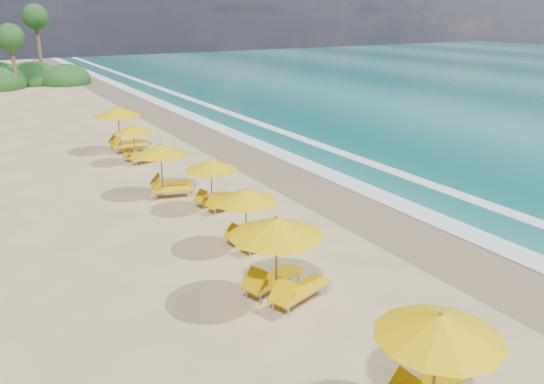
{
  "coord_description": "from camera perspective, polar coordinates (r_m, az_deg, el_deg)",
  "views": [
    {
      "loc": [
        -9.49,
        -16.47,
        7.53
      ],
      "look_at": [
        0.0,
        0.0,
        1.2
      ],
      "focal_mm": 36.35,
      "sensor_mm": 36.0,
      "label": 1
    }
  ],
  "objects": [
    {
      "name": "station_7",
      "position": [
        31.56,
        -15.22,
        6.63
      ],
      "size": [
        2.85,
        2.66,
        2.55
      ],
      "rotation": [
        0.0,
        0.0,
        -0.06
      ],
      "color": "olive",
      "rests_on": "ground"
    },
    {
      "name": "station_3",
      "position": [
        17.91,
        -2.29,
        -2.29
      ],
      "size": [
        2.51,
        2.38,
        2.14
      ],
      "rotation": [
        0.0,
        0.0,
        0.14
      ],
      "color": "olive",
      "rests_on": "ground"
    },
    {
      "name": "station_2",
      "position": [
        14.6,
        0.96,
        -6.3
      ],
      "size": [
        3.22,
        3.15,
        2.54
      ],
      "rotation": [
        0.0,
        0.0,
        0.32
      ],
      "color": "olive",
      "rests_on": "ground"
    },
    {
      "name": "ground",
      "position": [
        20.44,
        0.0,
        -3.19
      ],
      "size": [
        160.0,
        160.0,
        0.0
      ],
      "primitive_type": "plane",
      "color": "tan",
      "rests_on": "ground"
    },
    {
      "name": "surf_foam",
      "position": [
        24.28,
        13.84,
        -0.13
      ],
      "size": [
        4.0,
        160.0,
        0.01
      ],
      "color": "white",
      "rests_on": "ground"
    },
    {
      "name": "station_4",
      "position": [
        21.56,
        -5.94,
        1.18
      ],
      "size": [
        2.52,
        2.4,
        2.1
      ],
      "rotation": [
        0.0,
        0.0,
        0.18
      ],
      "color": "olive",
      "rests_on": "ground"
    },
    {
      "name": "station_5",
      "position": [
        23.55,
        -10.95,
        2.66
      ],
      "size": [
        2.8,
        2.71,
        2.26
      ],
      "rotation": [
        0.0,
        0.0,
        -0.25
      ],
      "color": "olive",
      "rests_on": "ground"
    },
    {
      "name": "station_1",
      "position": [
        11.13,
        17.3,
        -16.18
      ],
      "size": [
        2.66,
        2.47,
        2.43
      ],
      "rotation": [
        0.0,
        0.0,
        0.03
      ],
      "color": "olive",
      "rests_on": "ground"
    },
    {
      "name": "station_6",
      "position": [
        29.0,
        -13.82,
        5.15
      ],
      "size": [
        2.47,
        2.37,
        2.03
      ],
      "rotation": [
        0.0,
        0.0,
        0.21
      ],
      "color": "olive",
      "rests_on": "ground"
    },
    {
      "name": "wet_sand",
      "position": [
        22.57,
        8.83,
        -1.28
      ],
      "size": [
        4.0,
        160.0,
        0.01
      ],
      "primitive_type": "cube",
      "color": "#7C654A",
      "rests_on": "ground"
    }
  ]
}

